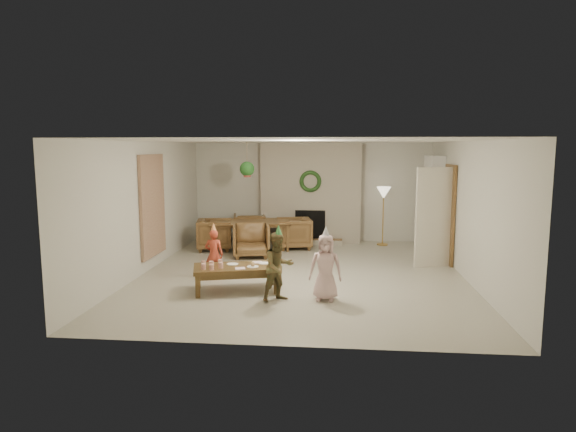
# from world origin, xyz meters

# --- Properties ---
(floor) EXTENTS (7.00, 7.00, 0.00)m
(floor) POSITION_xyz_m (0.00, 0.00, 0.00)
(floor) COLOR #B7B29E
(floor) RESTS_ON ground
(ceiling) EXTENTS (7.00, 7.00, 0.00)m
(ceiling) POSITION_xyz_m (0.00, 0.00, 2.50)
(ceiling) COLOR white
(ceiling) RESTS_ON wall_back
(wall_back) EXTENTS (7.00, 0.00, 7.00)m
(wall_back) POSITION_xyz_m (0.00, 3.50, 1.25)
(wall_back) COLOR silver
(wall_back) RESTS_ON floor
(wall_front) EXTENTS (7.00, 0.00, 7.00)m
(wall_front) POSITION_xyz_m (0.00, -3.50, 1.25)
(wall_front) COLOR silver
(wall_front) RESTS_ON floor
(wall_left) EXTENTS (0.00, 7.00, 7.00)m
(wall_left) POSITION_xyz_m (-3.00, 0.00, 1.25)
(wall_left) COLOR silver
(wall_left) RESTS_ON floor
(wall_right) EXTENTS (0.00, 7.00, 7.00)m
(wall_right) POSITION_xyz_m (3.00, 0.00, 1.25)
(wall_right) COLOR silver
(wall_right) RESTS_ON floor
(fireplace_mass) EXTENTS (2.50, 0.40, 2.50)m
(fireplace_mass) POSITION_xyz_m (0.00, 3.30, 1.25)
(fireplace_mass) COLOR #532116
(fireplace_mass) RESTS_ON floor
(fireplace_hearth) EXTENTS (1.60, 0.30, 0.12)m
(fireplace_hearth) POSITION_xyz_m (0.00, 2.95, 0.06)
(fireplace_hearth) COLOR brown
(fireplace_hearth) RESTS_ON floor
(fireplace_firebox) EXTENTS (0.75, 0.12, 0.75)m
(fireplace_firebox) POSITION_xyz_m (0.00, 3.12, 0.45)
(fireplace_firebox) COLOR black
(fireplace_firebox) RESTS_ON floor
(fireplace_wreath) EXTENTS (0.54, 0.10, 0.54)m
(fireplace_wreath) POSITION_xyz_m (0.00, 3.07, 1.55)
(fireplace_wreath) COLOR #1C4218
(fireplace_wreath) RESTS_ON fireplace_mass
(floor_lamp_base) EXTENTS (0.27, 0.27, 0.03)m
(floor_lamp_base) POSITION_xyz_m (1.79, 3.00, 0.01)
(floor_lamp_base) COLOR gold
(floor_lamp_base) RESTS_ON floor
(floor_lamp_post) EXTENTS (0.03, 0.03, 1.29)m
(floor_lamp_post) POSITION_xyz_m (1.79, 3.00, 0.67)
(floor_lamp_post) COLOR gold
(floor_lamp_post) RESTS_ON floor
(floor_lamp_shade) EXTENTS (0.34, 0.34, 0.29)m
(floor_lamp_shade) POSITION_xyz_m (1.79, 3.00, 1.29)
(floor_lamp_shade) COLOR beige
(floor_lamp_shade) RESTS_ON floor_lamp_post
(bookshelf_carcass) EXTENTS (0.30, 1.00, 2.20)m
(bookshelf_carcass) POSITION_xyz_m (2.84, 2.30, 1.10)
(bookshelf_carcass) COLOR white
(bookshelf_carcass) RESTS_ON floor
(bookshelf_shelf_a) EXTENTS (0.30, 0.92, 0.03)m
(bookshelf_shelf_a) POSITION_xyz_m (2.82, 2.30, 0.45)
(bookshelf_shelf_a) COLOR white
(bookshelf_shelf_a) RESTS_ON bookshelf_carcass
(bookshelf_shelf_b) EXTENTS (0.30, 0.92, 0.03)m
(bookshelf_shelf_b) POSITION_xyz_m (2.82, 2.30, 0.85)
(bookshelf_shelf_b) COLOR white
(bookshelf_shelf_b) RESTS_ON bookshelf_carcass
(bookshelf_shelf_c) EXTENTS (0.30, 0.92, 0.03)m
(bookshelf_shelf_c) POSITION_xyz_m (2.82, 2.30, 1.25)
(bookshelf_shelf_c) COLOR white
(bookshelf_shelf_c) RESTS_ON bookshelf_carcass
(bookshelf_shelf_d) EXTENTS (0.30, 0.92, 0.03)m
(bookshelf_shelf_d) POSITION_xyz_m (2.82, 2.30, 1.65)
(bookshelf_shelf_d) COLOR white
(bookshelf_shelf_d) RESTS_ON bookshelf_carcass
(books_row_lower) EXTENTS (0.20, 0.40, 0.24)m
(books_row_lower) POSITION_xyz_m (2.80, 2.15, 0.59)
(books_row_lower) COLOR maroon
(books_row_lower) RESTS_ON bookshelf_shelf_a
(books_row_mid) EXTENTS (0.20, 0.44, 0.24)m
(books_row_mid) POSITION_xyz_m (2.80, 2.35, 0.99)
(books_row_mid) COLOR #244F87
(books_row_mid) RESTS_ON bookshelf_shelf_b
(books_row_upper) EXTENTS (0.20, 0.36, 0.22)m
(books_row_upper) POSITION_xyz_m (2.80, 2.20, 1.38)
(books_row_upper) COLOR olive
(books_row_upper) RESTS_ON bookshelf_shelf_c
(door_frame) EXTENTS (0.05, 0.86, 2.04)m
(door_frame) POSITION_xyz_m (2.96, 1.20, 1.02)
(door_frame) COLOR brown
(door_frame) RESTS_ON floor
(door_leaf) EXTENTS (0.77, 0.32, 2.00)m
(door_leaf) POSITION_xyz_m (2.58, 0.82, 1.00)
(door_leaf) COLOR beige
(door_leaf) RESTS_ON floor
(curtain_panel) EXTENTS (0.06, 1.20, 2.00)m
(curtain_panel) POSITION_xyz_m (-2.96, 0.20, 1.25)
(curtain_panel) COLOR tan
(curtain_panel) RESTS_ON wall_left
(dining_table) EXTENTS (2.05, 1.39, 0.66)m
(dining_table) POSITION_xyz_m (-1.36, 2.18, 0.33)
(dining_table) COLOR brown
(dining_table) RESTS_ON floor
(dining_chair_near) EXTENTS (0.92, 0.94, 0.73)m
(dining_chair_near) POSITION_xyz_m (-1.20, 1.37, 0.37)
(dining_chair_near) COLOR brown
(dining_chair_near) RESTS_ON floor
(dining_chair_far) EXTENTS (0.92, 0.94, 0.73)m
(dining_chair_far) POSITION_xyz_m (-1.52, 2.99, 0.37)
(dining_chair_far) COLOR brown
(dining_chair_far) RESTS_ON floor
(dining_chair_left) EXTENTS (0.94, 0.92, 0.73)m
(dining_chair_left) POSITION_xyz_m (-2.17, 2.02, 0.37)
(dining_chair_left) COLOR brown
(dining_chair_left) RESTS_ON floor
(dining_chair_right) EXTENTS (0.94, 0.92, 0.73)m
(dining_chair_right) POSITION_xyz_m (-0.35, 2.38, 0.37)
(dining_chair_right) COLOR brown
(dining_chair_right) RESTS_ON floor
(hanging_plant_cord) EXTENTS (0.01, 0.01, 0.70)m
(hanging_plant_cord) POSITION_xyz_m (-1.30, 1.50, 2.15)
(hanging_plant_cord) COLOR tan
(hanging_plant_cord) RESTS_ON ceiling
(hanging_plant_pot) EXTENTS (0.16, 0.16, 0.12)m
(hanging_plant_pot) POSITION_xyz_m (-1.30, 1.50, 1.80)
(hanging_plant_pot) COLOR brown
(hanging_plant_pot) RESTS_ON hanging_plant_cord
(hanging_plant_foliage) EXTENTS (0.32, 0.32, 0.32)m
(hanging_plant_foliage) POSITION_xyz_m (-1.30, 1.50, 1.92)
(hanging_plant_foliage) COLOR #1A4A18
(hanging_plant_foliage) RESTS_ON hanging_plant_pot
(coffee_table_top) EXTENTS (1.52, 1.03, 0.06)m
(coffee_table_top) POSITION_xyz_m (-1.01, -1.25, 0.40)
(coffee_table_top) COLOR brown
(coffee_table_top) RESTS_ON floor
(coffee_table_apron) EXTENTS (1.39, 0.90, 0.09)m
(coffee_table_apron) POSITION_xyz_m (-1.01, -1.25, 0.32)
(coffee_table_apron) COLOR brown
(coffee_table_apron) RESTS_ON floor
(coffee_leg_fl) EXTENTS (0.09, 0.09, 0.36)m
(coffee_leg_fl) POSITION_xyz_m (-1.55, -1.68, 0.18)
(coffee_leg_fl) COLOR brown
(coffee_leg_fl) RESTS_ON floor
(coffee_leg_fr) EXTENTS (0.09, 0.09, 0.36)m
(coffee_leg_fr) POSITION_xyz_m (-0.33, -1.36, 0.18)
(coffee_leg_fr) COLOR brown
(coffee_leg_fr) RESTS_ON floor
(coffee_leg_bl) EXTENTS (0.09, 0.09, 0.36)m
(coffee_leg_bl) POSITION_xyz_m (-1.69, -1.13, 0.18)
(coffee_leg_bl) COLOR brown
(coffee_leg_bl) RESTS_ON floor
(coffee_leg_br) EXTENTS (0.09, 0.09, 0.36)m
(coffee_leg_br) POSITION_xyz_m (-0.47, -0.81, 0.18)
(coffee_leg_br) COLOR brown
(coffee_leg_br) RESTS_ON floor
(cup_a) EXTENTS (0.09, 0.09, 0.10)m
(cup_a) POSITION_xyz_m (-1.49, -1.54, 0.48)
(cup_a) COLOR white
(cup_a) RESTS_ON coffee_table_top
(cup_b) EXTENTS (0.09, 0.09, 0.10)m
(cup_b) POSITION_xyz_m (-1.54, -1.33, 0.48)
(cup_b) COLOR white
(cup_b) RESTS_ON coffee_table_top
(cup_c) EXTENTS (0.09, 0.09, 0.10)m
(cup_c) POSITION_xyz_m (-1.35, -1.56, 0.48)
(cup_c) COLOR white
(cup_c) RESTS_ON coffee_table_top
(cup_d) EXTENTS (0.09, 0.09, 0.10)m
(cup_d) POSITION_xyz_m (-1.40, -1.35, 0.48)
(cup_d) COLOR white
(cup_d) RESTS_ON coffee_table_top
(cup_e) EXTENTS (0.09, 0.09, 0.10)m
(cup_e) POSITION_xyz_m (-1.23, -1.44, 0.48)
(cup_e) COLOR white
(cup_e) RESTS_ON coffee_table_top
(cup_f) EXTENTS (0.09, 0.09, 0.10)m
(cup_f) POSITION_xyz_m (-1.28, -1.23, 0.48)
(cup_f) COLOR white
(cup_f) RESTS_ON coffee_table_top
(plate_a) EXTENTS (0.24, 0.24, 0.01)m
(plate_a) POSITION_xyz_m (-1.09, -1.14, 0.43)
(plate_a) COLOR white
(plate_a) RESTS_ON coffee_table_top
(plate_b) EXTENTS (0.24, 0.24, 0.01)m
(plate_b) POSITION_xyz_m (-0.72, -1.28, 0.43)
(plate_b) COLOR white
(plate_b) RESTS_ON coffee_table_top
(plate_c) EXTENTS (0.24, 0.24, 0.01)m
(plate_c) POSITION_xyz_m (-0.57, -1.02, 0.43)
(plate_c) COLOR white
(plate_c) RESTS_ON coffee_table_top
(food_scoop) EXTENTS (0.09, 0.09, 0.07)m
(food_scoop) POSITION_xyz_m (-0.72, -1.28, 0.47)
(food_scoop) COLOR tan
(food_scoop) RESTS_ON plate_b
(napkin_left) EXTENTS (0.20, 0.20, 0.01)m
(napkin_left) POSITION_xyz_m (-0.91, -1.42, 0.43)
(napkin_left) COLOR #FEBBC8
(napkin_left) RESTS_ON coffee_table_top
(napkin_right) EXTENTS (0.20, 0.20, 0.01)m
(napkin_right) POSITION_xyz_m (-0.70, -0.96, 0.43)
(napkin_right) COLOR #FEBBC8
(napkin_right) RESTS_ON coffee_table_top
(child_red) EXTENTS (0.34, 0.23, 0.92)m
(child_red) POSITION_xyz_m (-1.55, -0.56, 0.46)
(child_red) COLOR #B53C26
(child_red) RESTS_ON floor
(party_hat_red) EXTENTS (0.16, 0.16, 0.17)m
(party_hat_red) POSITION_xyz_m (-1.55, -0.56, 0.96)
(party_hat_red) COLOR #F3D651
(party_hat_red) RESTS_ON child_red
(child_plaid) EXTENTS (0.67, 0.64, 1.08)m
(child_plaid) POSITION_xyz_m (-0.25, -1.70, 0.54)
(child_plaid) COLOR brown
(child_plaid) RESTS_ON floor
(party_hat_plaid) EXTENTS (0.16, 0.16, 0.18)m
(party_hat_plaid) POSITION_xyz_m (-0.25, -1.70, 1.12)
(party_hat_plaid) COLOR green
(party_hat_plaid) RESTS_ON child_plaid
(child_pink) EXTENTS (0.54, 0.37, 1.05)m
(child_pink) POSITION_xyz_m (0.48, -1.60, 0.52)
(child_pink) COLOR beige
(child_pink) RESTS_ON floor
(party_hat_pink) EXTENTS (0.17, 0.17, 0.19)m
(party_hat_pink) POSITION_xyz_m (0.48, -1.60, 1.09)
(party_hat_pink) COLOR silver
(party_hat_pink) RESTS_ON child_pink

